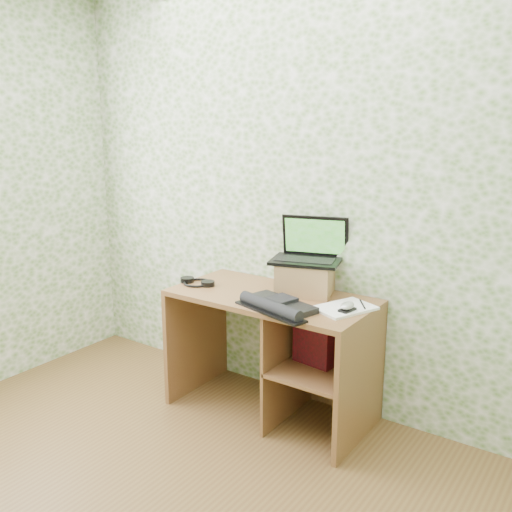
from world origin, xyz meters
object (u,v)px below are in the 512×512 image
Objects in this scene: desk at (285,339)px; notepad at (345,308)px; laptop at (309,251)px; riser at (305,278)px; keyboard at (277,305)px.

notepad is (0.39, -0.01, 0.28)m from desk.
laptop is 0.44m from notepad.
riser is 0.35m from keyboard.
laptop reaches higher than riser.
desk is 0.38m from keyboard.
keyboard reaches higher than desk.
keyboard is (0.02, -0.38, -0.23)m from laptop.
laptop reaches higher than notepad.
notepad is (0.32, -0.17, -0.24)m from laptop.
desk is 0.47m from notepad.
keyboard is at bearing -122.82° from notepad.
notepad is at bearing -45.09° from laptop.
riser is at bearing -107.02° from laptop.
desk is at bearing -129.20° from laptop.
laptop reaches higher than keyboard.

